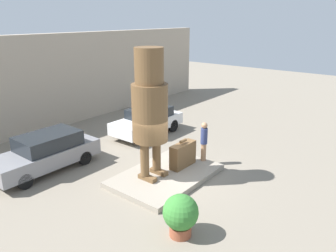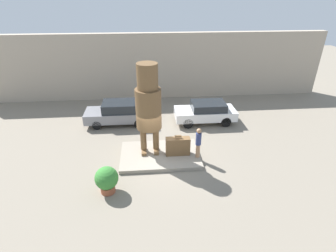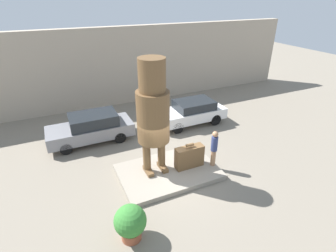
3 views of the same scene
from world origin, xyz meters
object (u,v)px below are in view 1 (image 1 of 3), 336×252
at_px(tourist, 204,140).
at_px(planter_pot, 181,214).
at_px(parked_car_grey, 46,152).
at_px(giant_suitcase, 183,155).
at_px(statue_figure, 150,105).
at_px(parked_car_white, 148,120).

height_order(tourist, planter_pot, tourist).
xyz_separation_m(tourist, parked_car_grey, (-4.48, 4.80, -0.34)).
bearing_deg(planter_pot, giant_suitcase, 35.42).
distance_m(statue_figure, parked_car_white, 5.83).
bearing_deg(tourist, statue_figure, 162.87).
bearing_deg(giant_suitcase, parked_car_grey, 127.80).
xyz_separation_m(statue_figure, giant_suitcase, (1.49, -0.43, -2.36)).
xyz_separation_m(parked_car_grey, parked_car_white, (5.86, -0.34, -0.02)).
bearing_deg(planter_pot, parked_car_grey, 89.88).
relative_size(tourist, parked_car_white, 0.42).
bearing_deg(parked_car_white, parked_car_grey, -3.31).
height_order(parked_car_grey, planter_pot, parked_car_grey).
bearing_deg(parked_car_grey, statue_figure, 116.04).
distance_m(giant_suitcase, parked_car_grey, 5.64).
relative_size(giant_suitcase, parked_car_white, 0.31).
relative_size(statue_figure, planter_pot, 3.76).
bearing_deg(planter_pot, parked_car_white, 48.23).
bearing_deg(parked_car_white, giant_suitcase, 59.64).
bearing_deg(tourist, planter_pot, -154.73).
bearing_deg(giant_suitcase, planter_pot, -144.58).
bearing_deg(parked_car_white, planter_pot, 48.23).
bearing_deg(parked_car_white, tourist, 72.76).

